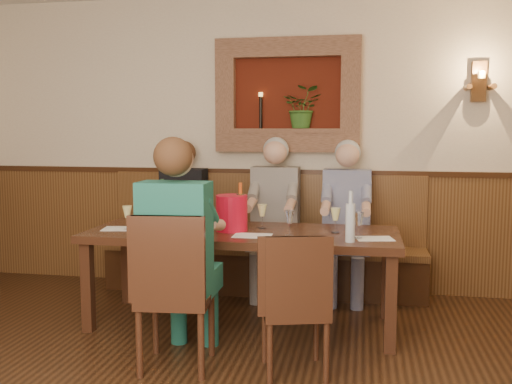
% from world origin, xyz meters
% --- Properties ---
extents(room_shell, '(6.04, 6.04, 2.82)m').
position_xyz_m(room_shell, '(0.00, 0.00, 1.89)').
color(room_shell, beige).
rests_on(room_shell, ground).
extents(wainscoting, '(6.02, 6.02, 1.15)m').
position_xyz_m(wainscoting, '(0.00, -0.00, 0.59)').
color(wainscoting, '#4D2E16').
rests_on(wainscoting, ground).
extents(wall_niche, '(1.36, 0.30, 1.06)m').
position_xyz_m(wall_niche, '(0.24, 2.94, 1.81)').
color(wall_niche, '#4F170B').
rests_on(wall_niche, ground).
extents(wall_sconce, '(0.25, 0.20, 0.35)m').
position_xyz_m(wall_sconce, '(1.90, 2.93, 1.94)').
color(wall_sconce, '#4D2E16').
rests_on(wall_sconce, ground).
extents(dining_table, '(2.40, 0.90, 0.75)m').
position_xyz_m(dining_table, '(0.00, 1.85, 0.68)').
color(dining_table, '#34190F').
rests_on(dining_table, ground).
extents(bench, '(3.00, 0.45, 1.11)m').
position_xyz_m(bench, '(0.00, 2.79, 0.33)').
color(bench, '#381E0F').
rests_on(bench, ground).
extents(chair_near_left, '(0.49, 0.49, 1.02)m').
position_xyz_m(chair_near_left, '(-0.25, 0.97, 0.30)').
color(chair_near_left, '#34190F').
rests_on(chair_near_left, ground).
extents(chair_near_right, '(0.49, 0.49, 0.91)m').
position_xyz_m(chair_near_right, '(0.51, 1.02, 0.26)').
color(chair_near_right, '#34190F').
rests_on(chair_near_right, ground).
extents(person_bench_left, '(0.42, 0.51, 1.42)m').
position_xyz_m(person_bench_left, '(-0.77, 2.69, 0.59)').
color(person_bench_left, black).
rests_on(person_bench_left, ground).
extents(person_bench_mid, '(0.44, 0.53, 1.46)m').
position_xyz_m(person_bench_mid, '(0.12, 2.69, 0.61)').
color(person_bench_mid, '#635D5A').
rests_on(person_bench_mid, ground).
extents(person_bench_right, '(0.43, 0.52, 1.44)m').
position_xyz_m(person_bench_right, '(0.78, 2.69, 0.60)').
color(person_bench_right, navy).
rests_on(person_bench_right, ground).
extents(person_chair_front, '(0.45, 0.55, 1.49)m').
position_xyz_m(person_chair_front, '(-0.25, 1.07, 0.62)').
color(person_chair_front, '#1B5A5F').
rests_on(person_chair_front, ground).
extents(spittoon_bucket, '(0.30, 0.30, 0.28)m').
position_xyz_m(spittoon_bucket, '(-0.08, 1.84, 0.89)').
color(spittoon_bucket, red).
rests_on(spittoon_bucket, dining_table).
extents(wine_bottle_green_a, '(0.08, 0.08, 0.37)m').
position_xyz_m(wine_bottle_green_a, '(-0.02, 1.90, 0.90)').
color(wine_bottle_green_a, '#19471E').
rests_on(wine_bottle_green_a, dining_table).
extents(wine_bottle_green_b, '(0.09, 0.09, 0.38)m').
position_xyz_m(wine_bottle_green_b, '(-0.68, 1.93, 0.91)').
color(wine_bottle_green_b, '#19471E').
rests_on(wine_bottle_green_b, dining_table).
extents(water_bottle, '(0.08, 0.08, 0.36)m').
position_xyz_m(water_bottle, '(0.83, 1.56, 0.90)').
color(water_bottle, silver).
rests_on(water_bottle, dining_table).
extents(tasting_sheet_a, '(0.33, 0.26, 0.00)m').
position_xyz_m(tasting_sheet_a, '(-0.96, 1.76, 0.75)').
color(tasting_sheet_a, white).
rests_on(tasting_sheet_a, dining_table).
extents(tasting_sheet_b, '(0.28, 0.21, 0.00)m').
position_xyz_m(tasting_sheet_b, '(0.12, 1.66, 0.75)').
color(tasting_sheet_b, white).
rests_on(tasting_sheet_b, dining_table).
extents(tasting_sheet_c, '(0.30, 0.24, 0.00)m').
position_xyz_m(tasting_sheet_c, '(1.00, 1.71, 0.75)').
color(tasting_sheet_c, white).
rests_on(tasting_sheet_c, dining_table).
extents(tasting_sheet_d, '(0.37, 0.31, 0.00)m').
position_xyz_m(tasting_sheet_d, '(-0.43, 1.58, 0.75)').
color(tasting_sheet_d, white).
rests_on(tasting_sheet_d, dining_table).
extents(wine_glass_0, '(0.08, 0.08, 0.19)m').
position_xyz_m(wine_glass_0, '(0.72, 1.90, 0.85)').
color(wine_glass_0, '#F3ED91').
rests_on(wine_glass_0, dining_table).
extents(wine_glass_1, '(0.08, 0.08, 0.19)m').
position_xyz_m(wine_glass_1, '(0.39, 1.70, 0.85)').
color(wine_glass_1, white).
rests_on(wine_glass_1, dining_table).
extents(wine_glass_2, '(0.08, 0.08, 0.19)m').
position_xyz_m(wine_glass_2, '(0.13, 2.00, 0.85)').
color(wine_glass_2, '#F3ED91').
rests_on(wine_glass_2, dining_table).
extents(wine_glass_3, '(0.08, 0.08, 0.19)m').
position_xyz_m(wine_glass_3, '(-0.72, 1.91, 0.85)').
color(wine_glass_3, white).
rests_on(wine_glass_3, dining_table).
extents(wine_glass_4, '(0.08, 0.08, 0.19)m').
position_xyz_m(wine_glass_4, '(-0.30, 1.97, 0.85)').
color(wine_glass_4, white).
rests_on(wine_glass_4, dining_table).
extents(wine_glass_5, '(0.08, 0.08, 0.19)m').
position_xyz_m(wine_glass_5, '(-0.25, 1.54, 0.85)').
color(wine_glass_5, '#F3ED91').
rests_on(wine_glass_5, dining_table).
extents(wine_glass_6, '(0.08, 0.08, 0.19)m').
position_xyz_m(wine_glass_6, '(0.89, 1.70, 0.85)').
color(wine_glass_6, white).
rests_on(wine_glass_6, dining_table).
extents(wine_glass_7, '(0.08, 0.08, 0.19)m').
position_xyz_m(wine_glass_7, '(-0.54, 1.67, 0.85)').
color(wine_glass_7, '#F3ED91').
rests_on(wine_glass_7, dining_table).
extents(wine_glass_8, '(0.08, 0.08, 0.19)m').
position_xyz_m(wine_glass_8, '(-0.89, 1.72, 0.85)').
color(wine_glass_8, '#F3ED91').
rests_on(wine_glass_8, dining_table).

